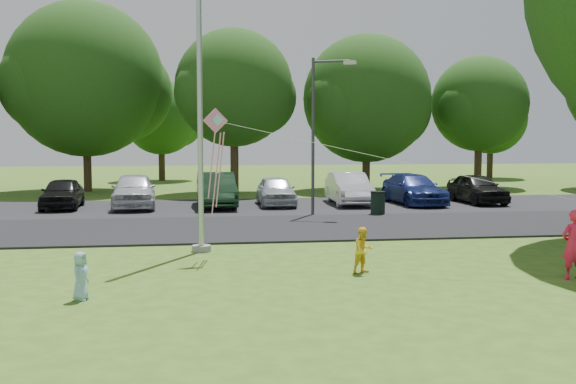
{
  "coord_description": "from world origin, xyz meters",
  "views": [
    {
      "loc": [
        -3.6,
        -11.52,
        2.89
      ],
      "look_at": [
        -1.38,
        4.0,
        1.6
      ],
      "focal_mm": 40.0,
      "sensor_mm": 36.0,
      "label": 1
    }
  ],
  "objects": [
    {
      "name": "ground",
      "position": [
        0.0,
        0.0,
        0.0
      ],
      "size": [
        120.0,
        120.0,
        0.0
      ],
      "primitive_type": "plane",
      "color": "#395F19",
      "rests_on": "ground"
    },
    {
      "name": "park_road",
      "position": [
        0.0,
        9.0,
        0.03
      ],
      "size": [
        60.0,
        6.0,
        0.06
      ],
      "primitive_type": "cube",
      "color": "black",
      "rests_on": "ground"
    },
    {
      "name": "parking_strip",
      "position": [
        0.0,
        15.5,
        0.03
      ],
      "size": [
        42.0,
        7.0,
        0.06
      ],
      "primitive_type": "cube",
      "color": "black",
      "rests_on": "ground"
    },
    {
      "name": "flagpole",
      "position": [
        -3.5,
        5.0,
        4.17
      ],
      "size": [
        0.5,
        0.5,
        10.0
      ],
      "color": "#B7BABF",
      "rests_on": "ground"
    },
    {
      "name": "street_lamp",
      "position": [
        0.95,
        12.09,
        3.55
      ],
      "size": [
        1.57,
        0.8,
        5.91
      ],
      "rotation": [
        0.0,
        0.0,
        -0.41
      ],
      "color": "#3F3F44",
      "rests_on": "ground"
    },
    {
      "name": "trash_can",
      "position": [
        3.21,
        11.99,
        0.46
      ],
      "size": [
        0.58,
        0.58,
        0.92
      ],
      "rotation": [
        0.0,
        0.0,
        -0.31
      ],
      "color": "black",
      "rests_on": "ground"
    },
    {
      "name": "tree_row",
      "position": [
        1.59,
        24.23,
        5.71
      ],
      "size": [
        64.35,
        11.94,
        10.88
      ],
      "color": "#332316",
      "rests_on": "ground"
    },
    {
      "name": "horizon_trees",
      "position": [
        4.06,
        33.88,
        4.3
      ],
      "size": [
        77.46,
        7.2,
        7.02
      ],
      "color": "#332316",
      "rests_on": "ground"
    },
    {
      "name": "parked_cars",
      "position": [
        -0.02,
        15.51,
        0.74
      ],
      "size": [
        19.47,
        4.65,
        1.46
      ],
      "color": "black",
      "rests_on": "ground"
    },
    {
      "name": "woman",
      "position": [
        4.08,
        0.59,
        0.73
      ],
      "size": [
        0.56,
        0.4,
        1.45
      ],
      "primitive_type": "imported",
      "rotation": [
        0.0,
        0.0,
        3.25
      ],
      "color": "#EE1F46",
      "rests_on": "ground"
    },
    {
      "name": "child_yellow",
      "position": [
        -0.05,
        1.8,
        0.5
      ],
      "size": [
        0.6,
        0.54,
        1.0
      ],
      "primitive_type": "imported",
      "rotation": [
        0.0,
        0.0,
        0.41
      ],
      "color": "yellow",
      "rests_on": "ground"
    },
    {
      "name": "child_blue",
      "position": [
        -5.69,
        0.24,
        0.44
      ],
      "size": [
        0.37,
        0.48,
        0.88
      ],
      "primitive_type": "imported",
      "rotation": [
        0.0,
        0.0,
        1.35
      ],
      "color": "#8AB8D4",
      "rests_on": "ground"
    },
    {
      "name": "kite",
      "position": [
        -2.93,
        3.84,
        2.87
      ],
      "size": [
        7.52,
        3.62,
        2.64
      ],
      "rotation": [
        0.0,
        0.0,
        0.17
      ],
      "color": "pink",
      "rests_on": "ground"
    }
  ]
}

